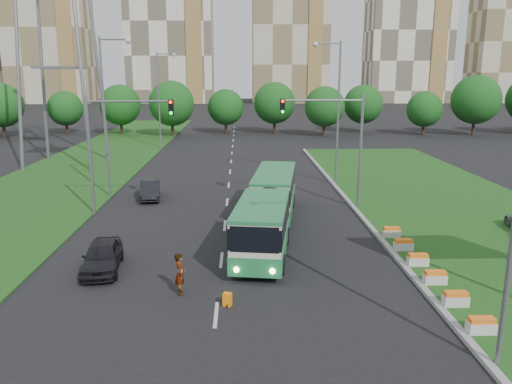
{
  "coord_description": "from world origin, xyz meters",
  "views": [
    {
      "loc": [
        -1.99,
        -24.19,
        9.29
      ],
      "look_at": [
        -1.08,
        4.18,
        2.6
      ],
      "focal_mm": 35.0,
      "sensor_mm": 36.0,
      "label": 1
    }
  ],
  "objects_px": {
    "articulated_bus": "(268,206)",
    "car_left_far": "(150,190)",
    "traffic_mast_left": "(113,136)",
    "pedestrian": "(180,274)",
    "traffic_mast_median": "(338,133)",
    "car_left_near": "(102,256)",
    "shopping_trolley": "(227,300)"
  },
  "relations": [
    {
      "from": "articulated_bus",
      "to": "shopping_trolley",
      "type": "distance_m",
      "value": 10.18
    },
    {
      "from": "articulated_bus",
      "to": "car_left_near",
      "type": "bearing_deg",
      "value": -137.05
    },
    {
      "from": "articulated_bus",
      "to": "shopping_trolley",
      "type": "relative_size",
      "value": 28.43
    },
    {
      "from": "traffic_mast_median",
      "to": "shopping_trolley",
      "type": "xyz_separation_m",
      "value": [
        -7.34,
        -15.23,
        -5.07
      ]
    },
    {
      "from": "traffic_mast_median",
      "to": "articulated_bus",
      "type": "xyz_separation_m",
      "value": [
        -5.14,
        -5.37,
        -3.75
      ]
    },
    {
      "from": "traffic_mast_median",
      "to": "articulated_bus",
      "type": "bearing_deg",
      "value": -133.72
    },
    {
      "from": "articulated_bus",
      "to": "shopping_trolley",
      "type": "bearing_deg",
      "value": -94.34
    },
    {
      "from": "traffic_mast_left",
      "to": "car_left_near",
      "type": "relative_size",
      "value": 1.88
    },
    {
      "from": "articulated_bus",
      "to": "car_left_near",
      "type": "xyz_separation_m",
      "value": [
        -8.36,
        -5.79,
        -0.87
      ]
    },
    {
      "from": "car_left_near",
      "to": "car_left_far",
      "type": "xyz_separation_m",
      "value": [
        -0.21,
        14.45,
        -0.05
      ]
    },
    {
      "from": "articulated_bus",
      "to": "car_left_far",
      "type": "distance_m",
      "value": 12.22
    },
    {
      "from": "traffic_mast_left",
      "to": "pedestrian",
      "type": "relative_size",
      "value": 4.31
    },
    {
      "from": "traffic_mast_median",
      "to": "car_left_far",
      "type": "bearing_deg",
      "value": 166.5
    },
    {
      "from": "traffic_mast_left",
      "to": "articulated_bus",
      "type": "relative_size",
      "value": 0.5
    },
    {
      "from": "articulated_bus",
      "to": "car_left_far",
      "type": "bearing_deg",
      "value": 142.96
    },
    {
      "from": "traffic_mast_left",
      "to": "pedestrian",
      "type": "height_order",
      "value": "traffic_mast_left"
    },
    {
      "from": "traffic_mast_left",
      "to": "car_left_far",
      "type": "bearing_deg",
      "value": 71.34
    },
    {
      "from": "car_left_near",
      "to": "shopping_trolley",
      "type": "bearing_deg",
      "value": -40.31
    },
    {
      "from": "shopping_trolley",
      "to": "car_left_near",
      "type": "bearing_deg",
      "value": 166.2
    },
    {
      "from": "traffic_mast_left",
      "to": "articulated_bus",
      "type": "xyz_separation_m",
      "value": [
        10.02,
        -4.37,
        -3.75
      ]
    },
    {
      "from": "traffic_mast_median",
      "to": "articulated_bus",
      "type": "distance_m",
      "value": 8.33
    },
    {
      "from": "articulated_bus",
      "to": "car_left_near",
      "type": "relative_size",
      "value": 3.72
    },
    {
      "from": "traffic_mast_left",
      "to": "shopping_trolley",
      "type": "height_order",
      "value": "traffic_mast_left"
    },
    {
      "from": "car_left_near",
      "to": "pedestrian",
      "type": "distance_m",
      "value": 4.99
    },
    {
      "from": "traffic_mast_median",
      "to": "articulated_bus",
      "type": "relative_size",
      "value": 0.5
    },
    {
      "from": "car_left_far",
      "to": "pedestrian",
      "type": "bearing_deg",
      "value": -84.69
    },
    {
      "from": "traffic_mast_left",
      "to": "car_left_far",
      "type": "distance_m",
      "value": 6.51
    },
    {
      "from": "pedestrian",
      "to": "shopping_trolley",
      "type": "relative_size",
      "value": 3.33
    },
    {
      "from": "pedestrian",
      "to": "traffic_mast_left",
      "type": "bearing_deg",
      "value": 17.41
    },
    {
      "from": "pedestrian",
      "to": "shopping_trolley",
      "type": "distance_m",
      "value": 2.48
    },
    {
      "from": "traffic_mast_left",
      "to": "pedestrian",
      "type": "bearing_deg",
      "value": -66.13
    },
    {
      "from": "pedestrian",
      "to": "traffic_mast_median",
      "type": "bearing_deg",
      "value": -40.35
    }
  ]
}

